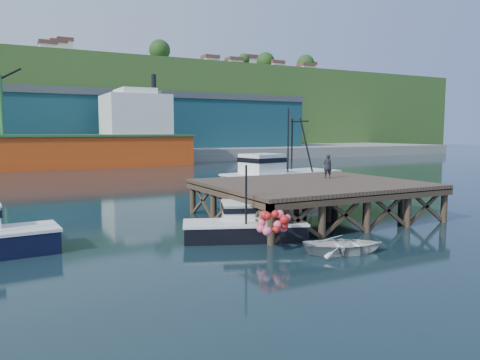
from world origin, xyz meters
TOP-DOWN VIEW (x-y plane):
  - ground at (0.00, 0.00)m, footprint 300.00×300.00m
  - wharf at (5.50, -0.19)m, footprint 12.00×10.00m
  - far_quay at (0.00, 70.00)m, footprint 160.00×40.00m
  - warehouse_mid at (0.00, 65.00)m, footprint 28.00×16.00m
  - warehouse_right at (30.00, 65.00)m, footprint 30.00×16.00m
  - cargo_ship at (-8.46, 48.00)m, footprint 55.50×10.00m
  - hillside at (0.00, 100.00)m, footprint 220.00×50.00m
  - boat_black at (-0.67, -3.02)m, footprint 6.16×5.12m
  - trawler at (9.60, 9.80)m, footprint 10.88×5.56m
  - dinghy at (1.74, -7.38)m, footprint 4.01×3.48m
  - dockworker at (7.66, 1.28)m, footprint 0.65×0.54m

SIDE VIEW (x-z plane):
  - ground at x=0.00m, z-range 0.00..0.00m
  - dinghy at x=1.74m, z-range 0.00..0.69m
  - boat_black at x=-0.67m, z-range -1.13..2.44m
  - far_quay at x=0.00m, z-range 0.00..2.00m
  - trawler at x=9.60m, z-range -2.04..4.90m
  - wharf at x=5.50m, z-range 0.63..3.25m
  - dockworker at x=7.66m, z-range 2.12..3.65m
  - cargo_ship at x=-8.46m, z-range -3.56..10.19m
  - warehouse_mid at x=0.00m, z-range 2.00..11.00m
  - warehouse_right at x=30.00m, z-range 2.00..11.00m
  - hillside at x=0.00m, z-range 0.00..22.00m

